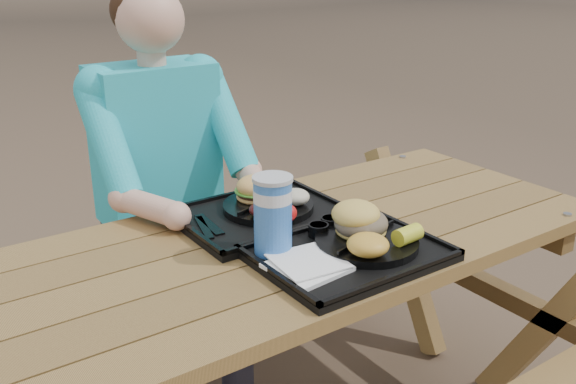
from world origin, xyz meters
TOP-DOWN VIEW (x-y plane):
  - picnic_table at (0.00, 0.00)m, footprint 1.80×1.49m
  - tray_near at (0.05, -0.18)m, footprint 0.45×0.35m
  - tray_far at (0.01, 0.14)m, footprint 0.45×0.35m
  - plate_near at (0.11, -0.19)m, footprint 0.26×0.26m
  - plate_far at (0.04, 0.15)m, footprint 0.26×0.26m
  - napkin_stack at (-0.09, -0.20)m, footprint 0.18×0.18m
  - soda_cup at (-0.10, -0.08)m, footprint 0.09×0.09m
  - condiment_bbq at (0.05, -0.07)m, footprint 0.05×0.05m
  - condiment_mustard at (0.10, -0.05)m, footprint 0.05×0.05m
  - sandwich at (0.12, -0.15)m, footprint 0.13×0.13m
  - mac_cheese at (0.05, -0.26)m, footprint 0.10×0.10m
  - corn_cob at (0.17, -0.26)m, footprint 0.08×0.08m
  - cutlery_far at (-0.15, 0.15)m, footprint 0.04×0.15m
  - burger at (0.03, 0.20)m, footprint 0.12×0.12m
  - baked_beans at (-0.02, 0.08)m, footprint 0.08×0.08m
  - potato_salad at (0.10, 0.10)m, footprint 0.08×0.08m
  - diner at (-0.08, 0.63)m, footprint 0.48×0.84m

SIDE VIEW (x-z plane):
  - picnic_table at x=0.00m, z-range 0.00..0.75m
  - diner at x=-0.08m, z-range 0.00..1.28m
  - tray_near at x=0.05m, z-range 0.75..0.77m
  - tray_far at x=0.01m, z-range 0.75..0.77m
  - cutlery_far at x=-0.15m, z-range 0.77..0.78m
  - napkin_stack at x=-0.09m, z-range 0.77..0.79m
  - plate_near at x=0.11m, z-range 0.77..0.79m
  - plate_far at x=0.04m, z-range 0.77..0.79m
  - condiment_mustard at x=0.10m, z-range 0.77..0.80m
  - condiment_bbq at x=0.05m, z-range 0.77..0.80m
  - baked_beans at x=-0.02m, z-range 0.79..0.83m
  - corn_cob at x=0.17m, z-range 0.79..0.83m
  - potato_salad at x=0.10m, z-range 0.79..0.83m
  - mac_cheese at x=0.05m, z-range 0.79..0.84m
  - burger at x=0.03m, z-range 0.79..0.90m
  - sandwich at x=0.12m, z-range 0.79..0.92m
  - soda_cup at x=-0.10m, z-range 0.77..0.96m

